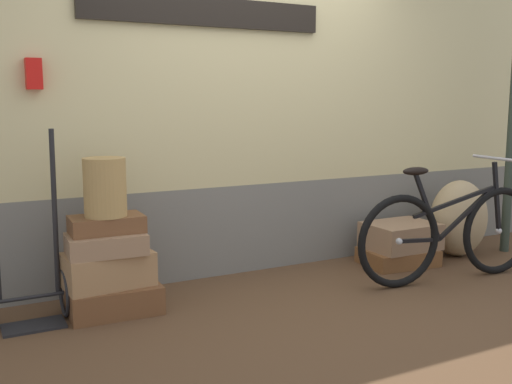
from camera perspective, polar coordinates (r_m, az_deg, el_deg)
ground at (r=4.27m, az=4.48°, el=-10.48°), size 8.54×5.20×0.06m
station_building at (r=4.78m, az=-0.66°, el=6.86°), size 6.54×0.74×2.42m
suitcase_0 at (r=4.05m, az=-13.52°, el=-9.97°), size 0.60×0.41×0.18m
suitcase_1 at (r=4.00m, az=-14.08°, el=-7.22°), size 0.58×0.38×0.22m
suitcase_2 at (r=3.93m, az=-14.24°, el=-4.88°), size 0.50×0.34×0.13m
suitcase_3 at (r=3.95m, az=-14.21°, el=-3.02°), size 0.47×0.28×0.11m
suitcase_4 at (r=5.19m, az=13.50°, el=-6.08°), size 0.63×0.49×0.13m
suitcase_5 at (r=5.18m, az=13.76°, el=-4.11°), size 0.58×0.45×0.22m
wicker_basket at (r=3.89m, az=-14.35°, el=0.45°), size 0.27×0.27×0.38m
luggage_trolley at (r=3.98m, az=-21.00°, el=-8.06°), size 0.43×0.38×1.21m
burlap_sack at (r=5.57m, az=18.95°, el=-2.41°), size 0.53×0.45×0.68m
bicycle at (r=4.78m, az=18.24°, el=-3.80°), size 1.65×0.46×0.95m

